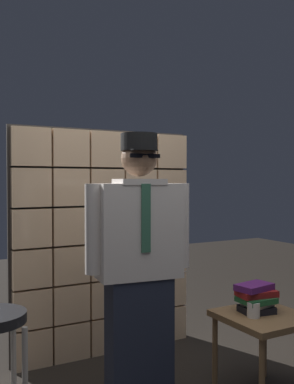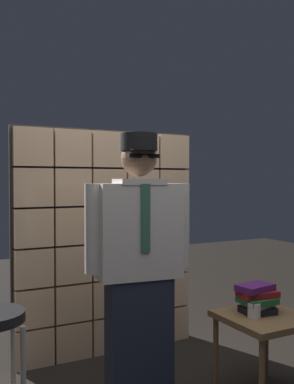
{
  "view_description": "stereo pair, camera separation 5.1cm",
  "coord_description": "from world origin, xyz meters",
  "px_view_note": "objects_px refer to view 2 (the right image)",
  "views": [
    {
      "loc": [
        -1.37,
        -1.89,
        1.41
      ],
      "look_at": [
        -0.11,
        0.43,
        1.33
      ],
      "focal_mm": 40.23,
      "sensor_mm": 36.0,
      "label": 1
    },
    {
      "loc": [
        -1.32,
        -1.92,
        1.41
      ],
      "look_at": [
        -0.11,
        0.43,
        1.33
      ],
      "focal_mm": 40.23,
      "sensor_mm": 36.0,
      "label": 2
    }
  ],
  "objects_px": {
    "book_stack": "(257,298)",
    "coffee_mug": "(254,310)",
    "side_table": "(264,326)",
    "standing_person": "(139,266)"
  },
  "relations": [
    {
      "from": "book_stack",
      "to": "coffee_mug",
      "type": "relative_size",
      "value": 2.19
    },
    {
      "from": "standing_person",
      "to": "side_table",
      "type": "bearing_deg",
      "value": -11.54
    },
    {
      "from": "side_table",
      "to": "coffee_mug",
      "type": "bearing_deg",
      "value": -171.95
    },
    {
      "from": "standing_person",
      "to": "coffee_mug",
      "type": "xyz_separation_m",
      "value": [
        0.67,
        -0.27,
        -0.29
      ]
    },
    {
      "from": "side_table",
      "to": "coffee_mug",
      "type": "distance_m",
      "value": 0.15
    },
    {
      "from": "book_stack",
      "to": "coffee_mug",
      "type": "xyz_separation_m",
      "value": [
        -0.08,
        -0.07,
        -0.05
      ]
    },
    {
      "from": "side_table",
      "to": "coffee_mug",
      "type": "xyz_separation_m",
      "value": [
        -0.1,
        -0.01,
        0.12
      ]
    },
    {
      "from": "book_stack",
      "to": "side_table",
      "type": "bearing_deg",
      "value": -73.92
    },
    {
      "from": "side_table",
      "to": "book_stack",
      "type": "relative_size",
      "value": 1.96
    },
    {
      "from": "side_table",
      "to": "coffee_mug",
      "type": "relative_size",
      "value": 4.3
    }
  ]
}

